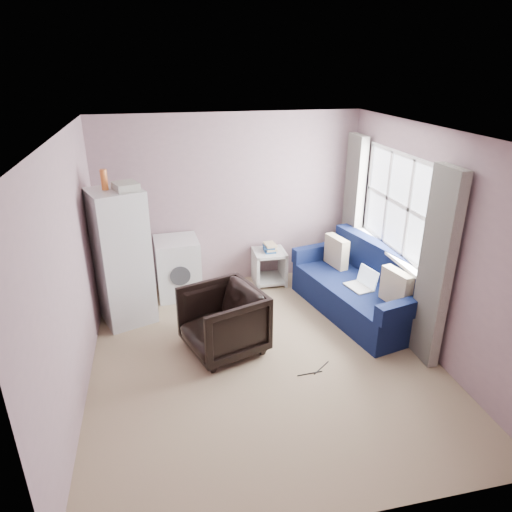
{
  "coord_description": "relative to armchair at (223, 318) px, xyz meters",
  "views": [
    {
      "loc": [
        -1.02,
        -4.25,
        3.11
      ],
      "look_at": [
        0.05,
        0.6,
        1.0
      ],
      "focal_mm": 32.0,
      "sensor_mm": 36.0,
      "label": 1
    }
  ],
  "objects": [
    {
      "name": "room",
      "position": [
        0.44,
        -0.23,
        0.83
      ],
      "size": [
        3.84,
        4.24,
        2.54
      ],
      "color": "#937C60",
      "rests_on": "ground"
    },
    {
      "name": "floor_cables",
      "position": [
        0.92,
        -0.63,
        -0.42
      ],
      "size": [
        0.42,
        0.19,
        0.01
      ],
      "rotation": [
        0.0,
        0.0,
        0.41
      ],
      "color": "black",
      "rests_on": "ground"
    },
    {
      "name": "sofa",
      "position": [
        1.94,
        0.49,
        -0.09
      ],
      "size": [
        1.33,
        2.16,
        0.9
      ],
      "rotation": [
        0.0,
        0.0,
        0.22
      ],
      "color": "#0E1840",
      "rests_on": "ground"
    },
    {
      "name": "armchair",
      "position": [
        0.0,
        0.0,
        0.0
      ],
      "size": [
        0.99,
        1.02,
        0.84
      ],
      "primitive_type": "imported",
      "rotation": [
        0.0,
        0.0,
        -1.24
      ],
      "color": "black",
      "rests_on": "ground"
    },
    {
      "name": "window_dressing",
      "position": [
        2.2,
        0.46,
        0.69
      ],
      "size": [
        0.17,
        2.62,
        2.18
      ],
      "color": "white",
      "rests_on": "ground"
    },
    {
      "name": "washing_machine",
      "position": [
        -0.42,
        1.51,
        0.02
      ],
      "size": [
        0.63,
        0.64,
        0.85
      ],
      "rotation": [
        0.0,
        0.0,
        0.05
      ],
      "color": "#B8B8B8",
      "rests_on": "ground"
    },
    {
      "name": "side_table",
      "position": [
        0.95,
        1.61,
        -0.12
      ],
      "size": [
        0.48,
        0.48,
        0.64
      ],
      "rotation": [
        0.0,
        0.0,
        -0.02
      ],
      "color": "#B1B1AD",
      "rests_on": "ground"
    },
    {
      "name": "fridge",
      "position": [
        -1.11,
        0.96,
        0.46
      ],
      "size": [
        0.77,
        0.77,
        1.98
      ],
      "rotation": [
        0.0,
        0.0,
        0.36
      ],
      "color": "#B8B8B8",
      "rests_on": "ground"
    }
  ]
}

